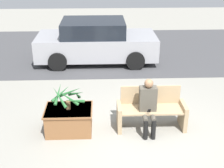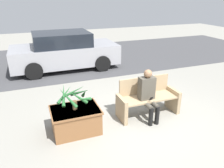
# 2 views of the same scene
# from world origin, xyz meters

# --- Properties ---
(ground_plane) EXTENTS (30.00, 30.00, 0.00)m
(ground_plane) POSITION_xyz_m (0.00, 0.00, 0.00)
(ground_plane) COLOR gray
(road_surface) EXTENTS (20.00, 6.00, 0.01)m
(road_surface) POSITION_xyz_m (0.00, 6.10, 0.00)
(road_surface) COLOR #424244
(road_surface) RESTS_ON ground_plane
(bench) EXTENTS (1.53, 0.55, 0.93)m
(bench) POSITION_xyz_m (0.26, 0.32, 0.43)
(bench) COLOR tan
(bench) RESTS_ON ground_plane
(person_seated) EXTENTS (0.37, 0.57, 1.23)m
(person_seated) POSITION_xyz_m (0.16, 0.13, 0.68)
(person_seated) COLOR #4C473D
(person_seated) RESTS_ON ground_plane
(planter_box) EXTENTS (1.04, 0.78, 0.55)m
(planter_box) POSITION_xyz_m (-1.57, 0.20, 0.29)
(planter_box) COLOR brown
(planter_box) RESTS_ON ground_plane
(potted_plant) EXTENTS (0.75, 0.75, 0.57)m
(potted_plant) POSITION_xyz_m (-1.56, 0.21, 0.85)
(potted_plant) COLOR brown
(potted_plant) RESTS_ON planter_box
(parked_car) EXTENTS (4.14, 1.98, 1.47)m
(parked_car) POSITION_xyz_m (-1.01, 4.80, 0.72)
(parked_car) COLOR #99999E
(parked_car) RESTS_ON ground_plane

